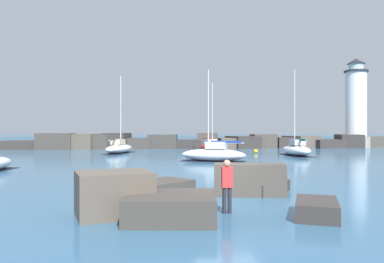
# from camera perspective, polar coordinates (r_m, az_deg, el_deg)

# --- Properties ---
(ground_plane) EXTENTS (600.00, 600.00, 0.00)m
(ground_plane) POSITION_cam_1_polar(r_m,az_deg,el_deg) (14.98, 5.51, -10.72)
(ground_plane) COLOR #336084
(open_sea_beyond) EXTENTS (400.00, 116.00, 0.01)m
(open_sea_beyond) POSITION_cam_1_polar(r_m,az_deg,el_deg) (119.15, -4.72, -1.21)
(open_sea_beyond) COLOR #235175
(open_sea_beyond) RESTS_ON ground
(breakwater_jetty) EXTENTS (69.58, 7.09, 2.49)m
(breakwater_jetty) POSITION_cam_1_polar(r_m,az_deg,el_deg) (59.31, -2.08, -1.61)
(breakwater_jetty) COLOR #383330
(breakwater_jetty) RESTS_ON ground
(lighthouse) EXTENTS (4.57, 4.57, 14.98)m
(lighthouse) POSITION_cam_1_polar(r_m,az_deg,el_deg) (68.95, 23.71, 3.24)
(lighthouse) COLOR gray
(lighthouse) RESTS_ON ground
(foreground_rocks) EXTENTS (9.21, 8.38, 1.45)m
(foreground_rocks) POSITION_cam_1_polar(r_m,az_deg,el_deg) (14.30, 0.37, -9.16)
(foreground_rocks) COLOR #383330
(foreground_rocks) RESTS_ON ground
(sailboat_moored_0) EXTENTS (3.71, 6.64, 9.14)m
(sailboat_moored_0) POSITION_cam_1_polar(r_m,az_deg,el_deg) (49.92, 2.89, -2.39)
(sailboat_moored_0) COLOR maroon
(sailboat_moored_0) RESTS_ON ground
(sailboat_moored_2) EXTENTS (2.67, 7.17, 9.81)m
(sailboat_moored_2) POSITION_cam_1_polar(r_m,az_deg,el_deg) (43.78, 15.59, -2.65)
(sailboat_moored_2) COLOR white
(sailboat_moored_2) RESTS_ON ground
(sailboat_moored_3) EXTENTS (4.02, 7.51, 9.69)m
(sailboat_moored_3) POSITION_cam_1_polar(r_m,az_deg,el_deg) (47.40, -11.06, -2.48)
(sailboat_moored_3) COLOR white
(sailboat_moored_3) RESTS_ON ground
(sailboat_moored_5) EXTENTS (6.52, 4.67, 8.42)m
(sailboat_moored_5) POSITION_cam_1_polar(r_m,az_deg,el_deg) (34.45, 3.29, -3.44)
(sailboat_moored_5) COLOR silver
(sailboat_moored_5) RESTS_ON ground
(mooring_buoy_orange_near) EXTENTS (0.51, 0.51, 0.71)m
(mooring_buoy_orange_near) POSITION_cam_1_polar(r_m,az_deg,el_deg) (47.04, 9.69, -2.99)
(mooring_buoy_orange_near) COLOR yellow
(mooring_buoy_orange_near) RESTS_ON ground
(person_on_rocks) EXTENTS (0.36, 0.24, 1.82)m
(person_on_rocks) POSITION_cam_1_polar(r_m,az_deg,el_deg) (12.90, 5.36, -7.83)
(person_on_rocks) COLOR #282833
(person_on_rocks) RESTS_ON ground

